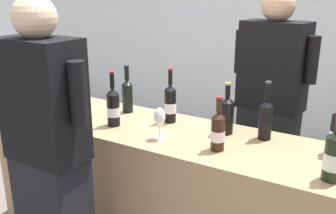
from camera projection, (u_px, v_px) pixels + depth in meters
The scene contains 14 objects.
wall_back at pixel (284, 19), 4.28m from camera, with size 8.00×0.10×2.80m, color silver.
counter at pixel (167, 195), 2.44m from camera, with size 2.48×0.63×0.91m, color #9E7A56.
wine_bottle_0 at pixel (227, 114), 2.22m from camera, with size 0.08×0.08×0.31m.
wine_bottle_1 at pixel (58, 86), 2.87m from camera, with size 0.08×0.08×0.31m.
wine_bottle_2 at pixel (266, 118), 2.13m from camera, with size 0.08×0.08×0.34m.
wine_bottle_3 at pixel (127, 94), 2.60m from camera, with size 0.07×0.07×0.33m.
wine_bottle_4 at pixel (113, 107), 2.34m from camera, with size 0.08×0.08×0.35m.
wine_bottle_5 at pixel (170, 103), 2.40m from camera, with size 0.08×0.08×0.35m.
wine_bottle_6 at pixel (333, 156), 1.67m from camera, with size 0.09×0.09×0.33m.
wine_bottle_8 at pixel (218, 131), 1.99m from camera, with size 0.08×0.08×0.30m.
wine_glass at pixel (160, 118), 2.13m from camera, with size 0.08×0.08×0.19m.
ice_bucket at pixel (71, 97), 2.56m from camera, with size 0.20×0.20×0.24m.
person_server at pixel (269, 119), 2.66m from camera, with size 0.58×0.30×1.74m.
person_guest at pixel (50, 170), 1.94m from camera, with size 0.56×0.25×1.71m.
Camera 1 is at (1.11, -1.84, 1.74)m, focal length 40.20 mm.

